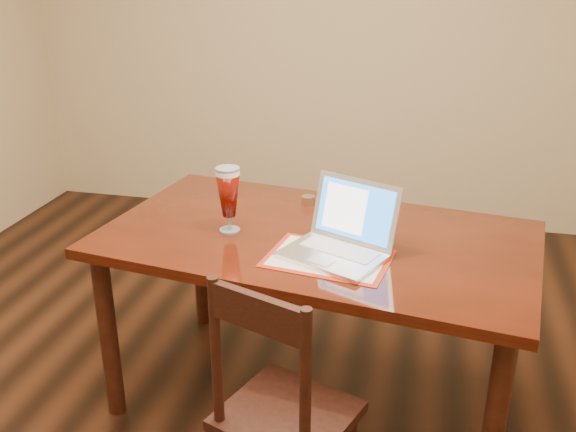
# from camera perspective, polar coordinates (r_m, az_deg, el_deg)

# --- Properties ---
(dining_table) EXTENTS (1.84, 1.20, 1.08)m
(dining_table) POSITION_cam_1_polar(r_m,az_deg,el_deg) (2.62, 2.44, -3.47)
(dining_table) COLOR #461409
(dining_table) RESTS_ON ground
(dining_chair) EXTENTS (0.52, 0.51, 0.96)m
(dining_chair) POSITION_cam_1_polar(r_m,az_deg,el_deg) (2.21, -0.56, -17.12)
(dining_chair) COLOR black
(dining_chair) RESTS_ON ground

